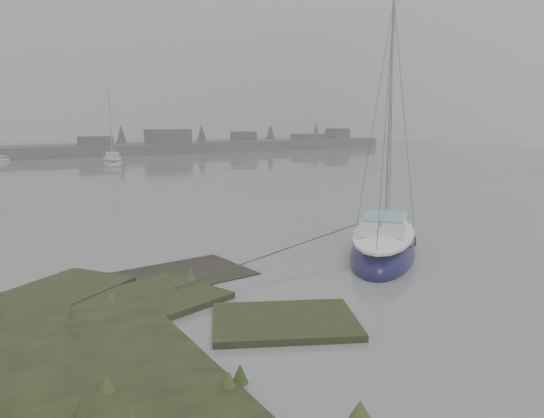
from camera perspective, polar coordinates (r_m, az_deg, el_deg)
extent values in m
plane|color=slate|center=(41.66, -22.34, 2.21)|extent=(160.00, 160.00, 0.00)
cube|color=#4C4F51|center=(79.78, -7.25, 6.63)|extent=(60.00, 8.00, 1.60)
cube|color=#424247|center=(73.77, -18.46, 6.57)|extent=(4.00, 3.00, 2.20)
cube|color=#424247|center=(76.56, -11.11, 7.29)|extent=(6.00, 3.00, 3.00)
cube|color=#424247|center=(81.45, -3.09, 7.43)|extent=(3.00, 3.00, 2.50)
cube|color=#424247|center=(87.71, 3.92, 7.43)|extent=(5.00, 3.00, 2.00)
cube|color=#424247|center=(91.26, 7.04, 7.73)|extent=(3.00, 3.00, 2.80)
cone|color=#384238|center=(76.64, -15.89, 7.40)|extent=(2.00, 2.00, 3.50)
cone|color=#384238|center=(80.62, -7.57, 7.80)|extent=(2.00, 2.00, 3.50)
cone|color=#384238|center=(86.11, -0.16, 8.01)|extent=(2.00, 2.00, 3.50)
cone|color=#384238|center=(91.05, 4.76, 8.08)|extent=(2.00, 2.00, 3.50)
ellipsoid|color=#100E3D|center=(20.01, 11.87, -4.53)|extent=(6.67, 6.47, 1.70)
ellipsoid|color=white|center=(19.86, 11.94, -2.63)|extent=(5.70, 5.52, 0.48)
cube|color=white|center=(19.48, 11.92, -1.61)|extent=(2.77, 2.74, 0.50)
cube|color=#71A7BD|center=(19.42, 11.95, -0.80)|extent=(2.56, 2.53, 0.08)
cylinder|color=#939399|center=(20.30, 12.56, 9.99)|extent=(0.11, 0.11, 8.00)
cylinder|color=#939399|center=(19.23, 11.91, -0.91)|extent=(2.10, 1.99, 0.09)
ellipsoid|color=#A5ACAF|center=(58.51, -16.76, 4.64)|extent=(3.28, 6.44, 1.49)
ellipsoid|color=silver|center=(58.46, -16.79, 5.23)|extent=(2.72, 5.58, 0.42)
cube|color=silver|center=(58.18, -16.80, 5.57)|extent=(1.74, 2.34, 0.44)
cube|color=silver|center=(58.16, -16.81, 5.81)|extent=(1.61, 2.15, 0.07)
cylinder|color=#939399|center=(59.10, -17.01, 8.98)|extent=(0.10, 0.10, 7.03)
cylinder|color=#939399|center=(57.98, -16.80, 5.80)|extent=(0.60, 2.42, 0.08)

